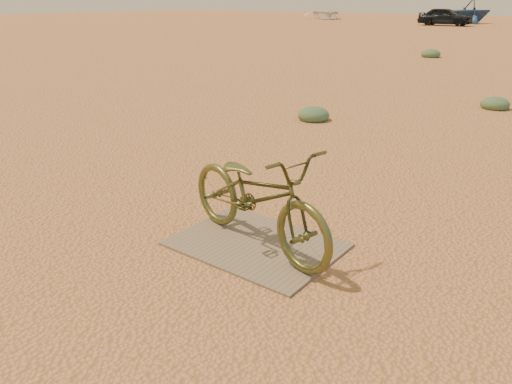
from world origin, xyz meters
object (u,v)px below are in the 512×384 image
Objects in this scene: plywood_board at (256,244)px; boat_near_left at (325,13)px; car at (445,17)px; boat_far_left at (469,10)px; bicycle at (257,196)px.

boat_near_left reaches higher than plywood_board.
plywood_board is 47.83m from boat_near_left.
plywood_board is 0.38× the size of car.
car is 0.99× the size of boat_far_left.
bicycle is at bearing -30.43° from plywood_board.
bicycle is 0.35× the size of boat_near_left.
car reaches higher than bicycle.
boat_far_left is at bearing -43.44° from boat_near_left.
car reaches higher than plywood_board.
boat_far_left reaches higher than boat_near_left.
boat_near_left is (-23.33, 41.75, 0.53)m from plywood_board.
bicycle is at bearing -36.83° from boat_far_left.
boat_near_left is 13.55m from boat_far_left.
boat_near_left is at bearing 67.50° from car.
bicycle is 0.47× the size of boat_far_left.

